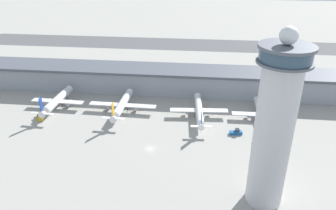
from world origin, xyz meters
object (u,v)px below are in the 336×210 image
(control_tower, at_px, (274,126))
(service_truck_catering, at_px, (236,132))
(airplane_gate_bravo, at_px, (122,105))
(airplane_gate_charlie, at_px, (199,110))
(airplane_gate_alpha, at_px, (57,101))
(airplane_gate_delta, at_px, (262,115))
(service_truck_fuel, at_px, (40,117))

(control_tower, distance_m, service_truck_catering, 57.24)
(airplane_gate_bravo, distance_m, airplane_gate_charlie, 44.43)
(airplane_gate_charlie, bearing_deg, service_truck_catering, -40.35)
(airplane_gate_alpha, bearing_deg, airplane_gate_charlie, -1.59)
(airplane_gate_delta, distance_m, service_truck_catering, 22.06)
(airplane_gate_alpha, xyz_separation_m, airplane_gate_charlie, (84.06, -2.33, -0.32))
(service_truck_catering, xyz_separation_m, service_truck_fuel, (-108.31, 5.21, -0.04))
(airplane_gate_delta, bearing_deg, service_truck_fuel, -174.92)
(service_truck_fuel, bearing_deg, control_tower, -24.74)
(airplane_gate_bravo, bearing_deg, service_truck_fuel, -163.75)
(airplane_gate_bravo, relative_size, airplane_gate_delta, 0.96)
(control_tower, height_order, service_truck_catering, control_tower)
(control_tower, distance_m, airplane_gate_charlie, 74.62)
(service_truck_catering, bearing_deg, service_truck_fuel, 177.25)
(airplane_gate_bravo, bearing_deg, service_truck_catering, -15.85)
(airplane_gate_alpha, distance_m, airplane_gate_delta, 118.38)
(airplane_gate_delta, bearing_deg, control_tower, -97.42)
(control_tower, relative_size, airplane_gate_delta, 1.61)
(airplane_gate_alpha, xyz_separation_m, airplane_gate_bravo, (39.66, -0.77, -0.02))
(airplane_gate_alpha, relative_size, airplane_gate_charlie, 0.92)
(airplane_gate_charlie, distance_m, service_truck_fuel, 89.58)
(control_tower, height_order, airplane_gate_charlie, control_tower)
(airplane_gate_alpha, distance_m, airplane_gate_bravo, 39.66)
(airplane_gate_alpha, height_order, service_truck_fuel, airplane_gate_alpha)
(airplane_gate_delta, bearing_deg, service_truck_catering, -132.42)
(airplane_gate_alpha, bearing_deg, airplane_gate_bravo, -1.11)
(airplane_gate_delta, bearing_deg, airplane_gate_alpha, 178.66)
(airplane_gate_charlie, height_order, service_truck_catering, airplane_gate_charlie)
(airplane_gate_bravo, xyz_separation_m, service_truck_catering, (63.93, -18.15, -3.66))
(airplane_gate_charlie, distance_m, airplane_gate_delta, 34.29)
(service_truck_catering, bearing_deg, airplane_gate_bravo, 164.15)
(airplane_gate_alpha, relative_size, service_truck_catering, 5.60)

